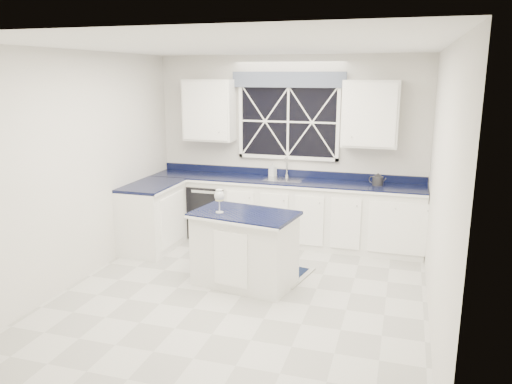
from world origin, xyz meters
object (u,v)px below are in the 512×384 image
(faucet, at_px, (287,167))
(soap_bottle, at_px, (273,169))
(wine_glass, at_px, (219,197))
(island, at_px, (245,248))
(kettle, at_px, (378,180))
(dishwasher, at_px, (213,209))

(faucet, height_order, soap_bottle, faucet)
(soap_bottle, bearing_deg, wine_glass, -93.77)
(soap_bottle, bearing_deg, faucet, -6.70)
(island, relative_size, kettle, 5.27)
(wine_glass, height_order, soap_bottle, wine_glass)
(dishwasher, bearing_deg, faucet, 10.02)
(kettle, xyz_separation_m, wine_glass, (-1.67, -1.70, 0.04))
(kettle, bearing_deg, soap_bottle, -172.24)
(wine_glass, distance_m, soap_bottle, 1.91)
(kettle, height_order, wine_glass, wine_glass)
(island, height_order, wine_glass, wine_glass)
(faucet, bearing_deg, dishwasher, -169.98)
(dishwasher, bearing_deg, soap_bottle, 14.00)
(island, bearing_deg, kettle, 58.80)
(dishwasher, height_order, island, island)
(dishwasher, xyz_separation_m, soap_bottle, (0.88, 0.22, 0.63))
(island, height_order, kettle, kettle)
(kettle, bearing_deg, island, -115.42)
(island, bearing_deg, faucet, 97.40)
(faucet, height_order, kettle, faucet)
(island, bearing_deg, soap_bottle, 104.27)
(faucet, relative_size, soap_bottle, 1.48)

